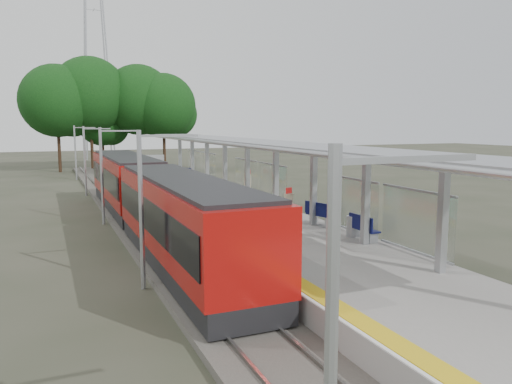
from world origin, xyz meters
TOP-DOWN VIEW (x-y plane):
  - ground at (0.00, 0.00)m, footprint 200.00×200.00m
  - trackbed at (-4.50, 20.00)m, footprint 3.00×70.00m
  - platform at (0.00, 20.00)m, footprint 6.00×50.00m
  - tactile_strip at (-2.55, 20.00)m, footprint 0.60×50.00m
  - end_fence at (0.00, 44.95)m, footprint 6.00×0.10m
  - train at (-4.50, 15.25)m, footprint 2.74×27.60m
  - canopy at (1.61, 16.19)m, footprint 3.27×38.00m
  - pylon at (-1.00, 73.00)m, footprint 8.00×4.00m
  - tree_cluster at (-1.60, 52.76)m, footprint 20.15×9.99m
  - catenary_masts at (-6.22, 19.00)m, footprint 2.08×48.16m
  - bench_near at (2.27, 6.51)m, footprint 0.49×1.51m
  - bench_mid at (2.23, 9.80)m, footprint 0.91×1.61m
  - bench_far at (1.68, 30.59)m, footprint 0.98×1.48m
  - info_pillar_near at (0.69, 9.88)m, footprint 0.41×0.41m
  - info_pillar_far at (2.07, 18.14)m, footprint 0.41×0.41m
  - litter_bin at (2.23, 7.23)m, footprint 0.49×0.49m

SIDE VIEW (x-z plane):
  - ground at x=0.00m, z-range 0.00..0.00m
  - trackbed at x=-4.50m, z-range 0.00..0.24m
  - platform at x=0.00m, z-range 0.00..1.00m
  - tactile_strip at x=-2.55m, z-range 1.00..1.02m
  - litter_bin at x=2.23m, z-range 1.00..1.87m
  - bench_far at x=1.68m, z-range 1.03..2.00m
  - bench_near at x=2.27m, z-range 1.03..2.05m
  - bench_mid at x=2.23m, z-range 1.03..2.08m
  - end_fence at x=0.00m, z-range 1.00..2.20m
  - info_pillar_near at x=0.69m, z-range 0.88..2.68m
  - info_pillar_far at x=2.07m, z-range 0.88..2.72m
  - train at x=-4.50m, z-range 0.24..3.86m
  - catenary_masts at x=-6.22m, z-range 0.21..5.61m
  - canopy at x=1.61m, z-range 2.37..6.03m
  - tree_cluster at x=-1.60m, z-range 1.47..14.90m
  - pylon at x=-1.00m, z-range 0.00..38.00m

